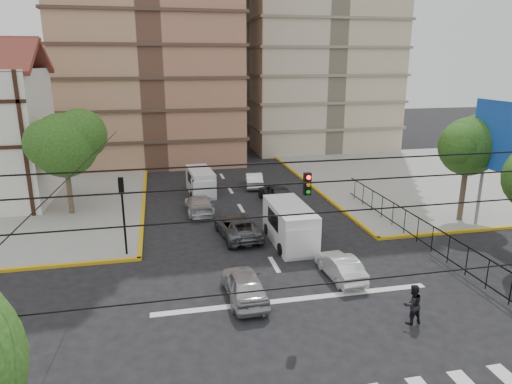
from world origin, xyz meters
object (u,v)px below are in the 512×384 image
object	(u,v)px
pedestrian_crosswalk	(412,304)
traffic_light_nw	(123,203)
van_left_lane	(201,183)
car_silver_front_left	(244,285)
car_white_front_right	(340,266)
van_right_lane	(291,227)

from	to	relation	value
pedestrian_crosswalk	traffic_light_nw	bearing A→B (deg)	-45.06
van_left_lane	car_silver_front_left	distance (m)	17.53
traffic_light_nw	car_silver_front_left	distance (m)	8.54
van_left_lane	car_white_front_right	world-z (taller)	van_left_lane
van_right_lane	car_white_front_right	size ratio (longest dim) A/B	1.41
van_right_lane	car_silver_front_left	world-z (taller)	van_right_lane
car_silver_front_left	car_white_front_right	xyz separation A→B (m)	(5.09, 1.09, -0.09)
car_white_front_right	van_right_lane	bearing A→B (deg)	-78.43
car_white_front_right	pedestrian_crosswalk	xyz separation A→B (m)	(1.31, -4.53, 0.25)
car_silver_front_left	car_white_front_right	world-z (taller)	car_silver_front_left
traffic_light_nw	van_left_lane	world-z (taller)	traffic_light_nw
car_silver_front_left	pedestrian_crosswalk	bearing A→B (deg)	150.28
traffic_light_nw	van_left_lane	bearing A→B (deg)	65.38
van_left_lane	car_white_front_right	size ratio (longest dim) A/B	1.24
van_left_lane	pedestrian_crosswalk	world-z (taller)	van_left_lane
van_right_lane	car_silver_front_left	xyz separation A→B (m)	(-3.88, -5.71, -0.44)
van_left_lane	pedestrian_crosswalk	size ratio (longest dim) A/B	2.67
van_right_lane	car_white_front_right	world-z (taller)	van_right_lane
van_right_lane	van_left_lane	xyz separation A→B (m)	(-4.16, 11.82, -0.16)
traffic_light_nw	car_white_front_right	bearing A→B (deg)	-24.93
traffic_light_nw	car_silver_front_left	size ratio (longest dim) A/B	1.07
traffic_light_nw	van_right_lane	bearing A→B (deg)	-1.95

